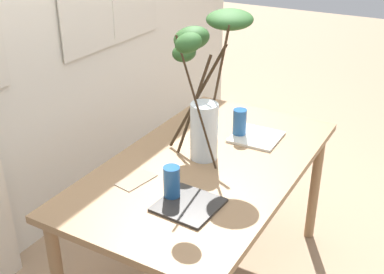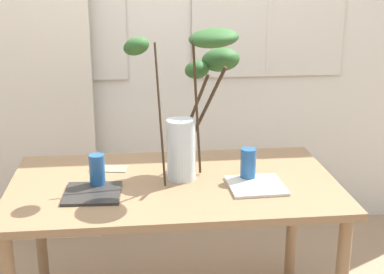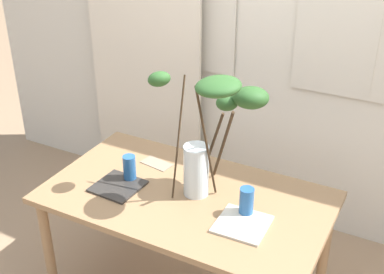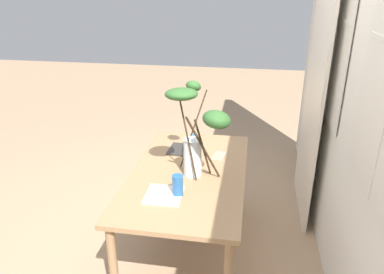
# 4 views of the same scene
# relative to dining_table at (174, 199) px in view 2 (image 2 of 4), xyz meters

# --- Properties ---
(back_wall_with_windows) EXTENTS (4.54, 0.14, 2.64)m
(back_wall_with_windows) POSITION_rel_dining_table_xyz_m (-0.00, 1.11, 0.68)
(back_wall_with_windows) COLOR silver
(back_wall_with_windows) RESTS_ON ground
(curtain_sheer_side) EXTENTS (0.89, 0.03, 2.45)m
(curtain_sheer_side) POSITION_rel_dining_table_xyz_m (-0.85, 0.96, 0.56)
(curtain_sheer_side) COLOR silver
(curtain_sheer_side) RESTS_ON ground
(dining_table) EXTENTS (1.47, 0.84, 0.74)m
(dining_table) POSITION_rel_dining_table_xyz_m (0.00, 0.00, 0.00)
(dining_table) COLOR #93704C
(dining_table) RESTS_ON ground
(vase_with_branches) EXTENTS (0.59, 0.50, 0.70)m
(vase_with_branches) POSITION_rel_dining_table_xyz_m (0.11, 0.08, 0.47)
(vase_with_branches) COLOR silver
(vase_with_branches) RESTS_ON dining_table
(drinking_glass_blue_left) EXTENTS (0.07, 0.07, 0.15)m
(drinking_glass_blue_left) POSITION_rel_dining_table_xyz_m (-0.34, -0.02, 0.16)
(drinking_glass_blue_left) COLOR #235693
(drinking_glass_blue_left) RESTS_ON dining_table
(drinking_glass_blue_right) EXTENTS (0.07, 0.07, 0.15)m
(drinking_glass_blue_right) POSITION_rel_dining_table_xyz_m (0.34, -0.01, 0.16)
(drinking_glass_blue_right) COLOR #235693
(drinking_glass_blue_right) RESTS_ON dining_table
(plate_square_left) EXTENTS (0.25, 0.25, 0.01)m
(plate_square_left) POSITION_rel_dining_table_xyz_m (-0.36, -0.11, 0.09)
(plate_square_left) COLOR #2D2B28
(plate_square_left) RESTS_ON dining_table
(plate_square_right) EXTENTS (0.25, 0.25, 0.01)m
(plate_square_right) POSITION_rel_dining_table_xyz_m (0.36, -0.10, 0.09)
(plate_square_right) COLOR silver
(plate_square_right) RESTS_ON dining_table
(napkin_folded) EXTENTS (0.19, 0.12, 0.00)m
(napkin_folded) POSITION_rel_dining_table_xyz_m (-0.30, 0.20, 0.09)
(napkin_folded) COLOR gray
(napkin_folded) RESTS_ON dining_table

